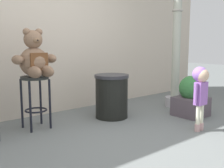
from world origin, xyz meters
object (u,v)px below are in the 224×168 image
at_px(bar_stool_with_teddy, 35,91).
at_px(lamppost, 177,40).
at_px(trash_bin, 112,96).
at_px(child_walking, 201,85).
at_px(teddy_bear, 35,59).
at_px(planter_with_shrub, 191,98).

xyz_separation_m(bar_stool_with_teddy, lamppost, (2.62, -0.43, 0.72)).
bearing_deg(trash_bin, child_walking, -69.84).
distance_m(bar_stool_with_teddy, teddy_bear, 0.46).
bearing_deg(lamppost, planter_with_shrub, -121.23).
distance_m(trash_bin, lamppost, 1.70).
distance_m(bar_stool_with_teddy, child_walking, 2.28).
bearing_deg(teddy_bear, trash_bin, -10.91).
xyz_separation_m(child_walking, lamppost, (0.95, 1.13, 0.60)).
relative_size(bar_stool_with_teddy, teddy_bear, 1.14).
xyz_separation_m(bar_stool_with_teddy, trash_bin, (1.18, -0.26, -0.18)).
bearing_deg(bar_stool_with_teddy, teddy_bear, -90.00).
relative_size(teddy_bear, lamppost, 0.21).
bearing_deg(child_walking, trash_bin, -97.43).
relative_size(child_walking, planter_with_shrub, 1.33).
bearing_deg(child_walking, lamppost, -157.71).
relative_size(trash_bin, lamppost, 0.23).
distance_m(bar_stool_with_teddy, planter_with_shrub, 2.49).
distance_m(teddy_bear, planter_with_shrub, 2.55).
xyz_separation_m(bar_stool_with_teddy, planter_with_shrub, (2.25, -1.03, -0.22)).
xyz_separation_m(teddy_bear, child_walking, (1.66, -1.53, -0.34)).
xyz_separation_m(bar_stool_with_teddy, child_walking, (1.66, -1.56, 0.11)).
height_order(bar_stool_with_teddy, child_walking, child_walking).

